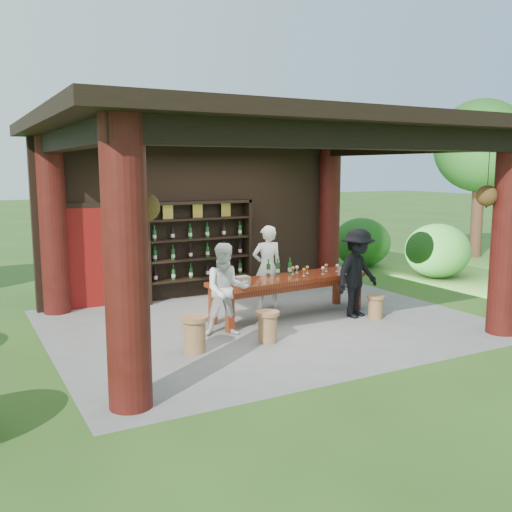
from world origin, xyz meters
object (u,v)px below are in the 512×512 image
stool_far_left (195,333)px  host (267,267)px  guest_man (357,273)px  napkin_basket (242,280)px  tasting_table (288,283)px  stool_near_right (375,306)px  guest_woman (226,290)px  wine_shelf (199,249)px  stool_near_left (268,326)px

stool_far_left → host: 2.99m
guest_man → napkin_basket: 2.22m
tasting_table → stool_far_left: size_ratio=5.68×
stool_near_right → guest_man: size_ratio=0.27×
tasting_table → stool_near_right: (1.33, -0.87, -0.40)m
stool_far_left → napkin_basket: napkin_basket is taller
guest_woman → tasting_table: bearing=36.1°
wine_shelf → napkin_basket: size_ratio=8.97×
wine_shelf → guest_man: (1.93, -2.87, -0.21)m
wine_shelf → napkin_basket: bearing=-95.7°
stool_near_left → host: size_ratio=0.30×
wine_shelf → guest_woman: bearing=-103.9°
tasting_table → stool_near_left: size_ratio=6.30×
stool_near_left → guest_man: bearing=14.6°
stool_near_left → guest_man: (2.22, 0.58, 0.56)m
guest_woman → napkin_basket: guest_woman is taller
wine_shelf → guest_man: 3.47m
stool_far_left → guest_man: (3.43, 0.50, 0.53)m
wine_shelf → guest_woman: (-0.69, -2.78, -0.27)m
host → guest_man: 1.77m
wine_shelf → host: bearing=-62.3°
wine_shelf → guest_woman: size_ratio=1.53×
guest_man → napkin_basket: bearing=154.3°
stool_far_left → stool_near_right: bearing=3.5°
tasting_table → napkin_basket: 1.10m
stool_near_right → host: 2.20m
stool_far_left → guest_man: bearing=8.3°
wine_shelf → stool_near_right: 3.89m
napkin_basket → guest_man: bearing=-10.5°
tasting_table → wine_shelf: bearing=109.8°
tasting_table → guest_woman: 1.59m
wine_shelf → stool_near_right: wine_shelf is taller
stool_far_left → guest_woman: bearing=36.1°
host → guest_woman: bearing=50.3°
wine_shelf → host: (0.79, -1.51, -0.21)m
stool_near_left → guest_woman: size_ratio=0.33×
tasting_table → stool_far_left: tasting_table is taller
tasting_table → stool_near_right: tasting_table is taller
stool_near_left → tasting_table: bearing=46.7°
stool_near_right → guest_man: 0.68m
host → napkin_basket: 1.41m
stool_near_left → napkin_basket: bearing=87.6°
wine_shelf → guest_man: bearing=-56.0°
wine_shelf → stool_near_left: bearing=-94.8°
tasting_table → host: host is taller
tasting_table → host: 0.78m
stool_near_left → napkin_basket: (0.04, 0.98, 0.56)m
stool_near_right → tasting_table: bearing=146.7°
host → napkin_basket: (-1.04, -0.95, 0.00)m
stool_near_left → guest_man: guest_man is taller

